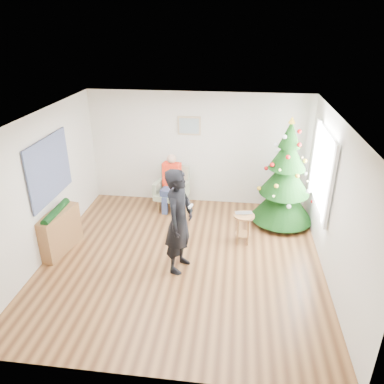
# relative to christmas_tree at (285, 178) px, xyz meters

# --- Properties ---
(floor) EXTENTS (5.00, 5.00, 0.00)m
(floor) POSITION_rel_christmas_tree_xyz_m (-1.90, -1.63, -1.05)
(floor) COLOR brown
(floor) RESTS_ON ground
(ceiling) EXTENTS (5.00, 5.00, 0.00)m
(ceiling) POSITION_rel_christmas_tree_xyz_m (-1.90, -1.63, 1.55)
(ceiling) COLOR white
(ceiling) RESTS_ON wall_back
(wall_back) EXTENTS (5.00, 0.00, 5.00)m
(wall_back) POSITION_rel_christmas_tree_xyz_m (-1.90, 0.87, 0.25)
(wall_back) COLOR silver
(wall_back) RESTS_ON floor
(wall_front) EXTENTS (5.00, 0.00, 5.00)m
(wall_front) POSITION_rel_christmas_tree_xyz_m (-1.90, -4.13, 0.25)
(wall_front) COLOR silver
(wall_front) RESTS_ON floor
(wall_left) EXTENTS (0.00, 5.00, 5.00)m
(wall_left) POSITION_rel_christmas_tree_xyz_m (-4.40, -1.63, 0.25)
(wall_left) COLOR silver
(wall_left) RESTS_ON floor
(wall_right) EXTENTS (0.00, 5.00, 5.00)m
(wall_right) POSITION_rel_christmas_tree_xyz_m (0.60, -1.63, 0.25)
(wall_right) COLOR silver
(wall_right) RESTS_ON floor
(window_panel) EXTENTS (0.04, 1.30, 1.40)m
(window_panel) POSITION_rel_christmas_tree_xyz_m (0.57, -0.63, 0.45)
(window_panel) COLOR white
(window_panel) RESTS_ON wall_right
(curtains) EXTENTS (0.05, 1.75, 1.50)m
(curtains) POSITION_rel_christmas_tree_xyz_m (0.54, -0.63, 0.45)
(curtains) COLOR white
(curtains) RESTS_ON wall_right
(christmas_tree) EXTENTS (1.29, 1.29, 2.33)m
(christmas_tree) POSITION_rel_christmas_tree_xyz_m (0.00, 0.00, 0.00)
(christmas_tree) COLOR #3F2816
(christmas_tree) RESTS_ON floor
(stool) EXTENTS (0.40, 0.40, 0.61)m
(stool) POSITION_rel_christmas_tree_xyz_m (-0.81, -0.88, -0.74)
(stool) COLOR brown
(stool) RESTS_ON floor
(laptop) EXTENTS (0.37, 0.27, 0.03)m
(laptop) POSITION_rel_christmas_tree_xyz_m (-0.81, -0.88, -0.43)
(laptop) COLOR silver
(laptop) RESTS_ON stool
(armchair) EXTENTS (0.81, 0.76, 0.98)m
(armchair) POSITION_rel_christmas_tree_xyz_m (-2.44, 0.44, -0.69)
(armchair) COLOR gray
(armchair) RESTS_ON floor
(seated_person) EXTENTS (0.45, 0.61, 1.28)m
(seated_person) POSITION_rel_christmas_tree_xyz_m (-2.46, 0.39, -0.39)
(seated_person) COLOR navy
(seated_person) RESTS_ON armchair
(standing_man) EXTENTS (0.61, 0.77, 1.87)m
(standing_man) POSITION_rel_christmas_tree_xyz_m (-1.91, -1.85, -0.11)
(standing_man) COLOR black
(standing_man) RESTS_ON floor
(game_controller) EXTENTS (0.07, 0.13, 0.04)m
(game_controller) POSITION_rel_christmas_tree_xyz_m (-1.71, -1.88, 0.20)
(game_controller) COLOR white
(game_controller) RESTS_ON standing_man
(console) EXTENTS (0.47, 1.04, 0.80)m
(console) POSITION_rel_christmas_tree_xyz_m (-4.23, -1.59, -0.65)
(console) COLOR brown
(console) RESTS_ON floor
(garland) EXTENTS (0.14, 0.90, 0.14)m
(garland) POSITION_rel_christmas_tree_xyz_m (-4.23, -1.59, -0.23)
(garland) COLOR black
(garland) RESTS_ON console
(tapestry) EXTENTS (0.03, 1.50, 1.15)m
(tapestry) POSITION_rel_christmas_tree_xyz_m (-4.36, -1.33, 0.50)
(tapestry) COLOR black
(tapestry) RESTS_ON wall_left
(framed_picture) EXTENTS (0.52, 0.05, 0.42)m
(framed_picture) POSITION_rel_christmas_tree_xyz_m (-2.10, 0.84, 0.80)
(framed_picture) COLOR tan
(framed_picture) RESTS_ON wall_back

